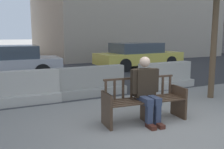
% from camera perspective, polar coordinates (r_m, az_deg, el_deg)
% --- Properties ---
extents(ground_plane, '(200.00, 200.00, 0.00)m').
position_cam_1_polar(ground_plane, '(4.84, 13.43, -12.24)').
color(ground_plane, gray).
extents(street_asphalt, '(120.00, 12.00, 0.01)m').
position_cam_1_polar(street_asphalt, '(12.62, -12.55, 0.92)').
color(street_asphalt, '#333335').
rests_on(street_asphalt, ground).
extents(street_bench, '(1.73, 0.66, 0.88)m').
position_cam_1_polar(street_bench, '(5.11, 7.38, -6.26)').
color(street_bench, '#473323').
rests_on(street_bench, ground).
extents(seated_person, '(0.59, 0.75, 1.31)m').
position_cam_1_polar(seated_person, '(5.00, 7.84, -3.15)').
color(seated_person, '#2D2319').
rests_on(seated_person, ground).
extents(jersey_barrier_centre, '(2.01, 0.72, 0.84)m').
position_cam_1_polar(jersey_barrier_centre, '(7.27, -4.70, -2.08)').
color(jersey_barrier_centre, gray).
rests_on(jersey_barrier_centre, ground).
extents(jersey_barrier_left, '(2.01, 0.71, 0.84)m').
position_cam_1_polar(jersey_barrier_left, '(6.78, -20.43, -3.44)').
color(jersey_barrier_left, '#ADA89E').
rests_on(jersey_barrier_left, ground).
extents(jersey_barrier_right, '(2.03, 0.77, 0.84)m').
position_cam_1_polar(jersey_barrier_right, '(8.48, 12.06, -0.65)').
color(jersey_barrier_right, '#ADA89E').
rests_on(jersey_barrier_right, ground).
extents(car_taxi_near, '(4.72, 2.12, 1.33)m').
position_cam_1_polar(car_taxi_near, '(13.20, 6.05, 4.40)').
color(car_taxi_near, '#DBC64C').
rests_on(car_taxi_near, ground).
extents(car_sedan_far, '(4.29, 2.11, 1.32)m').
position_cam_1_polar(car_sedan_far, '(10.71, -22.96, 2.60)').
color(car_sedan_far, '#B7B7BC').
rests_on(car_sedan_far, ground).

